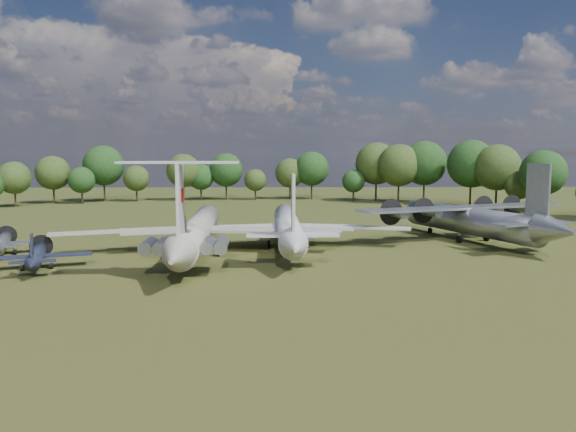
{
  "coord_description": "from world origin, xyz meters",
  "views": [
    {
      "loc": [
        10.57,
        -77.9,
        13.64
      ],
      "look_at": [
        12.29,
        -0.52,
        5.0
      ],
      "focal_mm": 35.0,
      "sensor_mm": 36.0,
      "label": 1
    }
  ],
  "objects_px": {
    "il62_airliner": "(197,236)",
    "small_prop_west": "(37,259)",
    "tu104_jet": "(288,231)",
    "small_prop_northwest": "(2,246)",
    "person_on_il62": "(184,223)",
    "an12_transport": "(469,224)"
  },
  "relations": [
    {
      "from": "an12_transport",
      "to": "small_prop_northwest",
      "type": "bearing_deg",
      "value": 168.58
    },
    {
      "from": "il62_airliner",
      "to": "tu104_jet",
      "type": "bearing_deg",
      "value": 20.75
    },
    {
      "from": "tu104_jet",
      "to": "an12_transport",
      "type": "bearing_deg",
      "value": 9.01
    },
    {
      "from": "il62_airliner",
      "to": "small_prop_west",
      "type": "relative_size",
      "value": 3.04
    },
    {
      "from": "il62_airliner",
      "to": "an12_transport",
      "type": "bearing_deg",
      "value": 11.76
    },
    {
      "from": "an12_transport",
      "to": "person_on_il62",
      "type": "bearing_deg",
      "value": -169.2
    },
    {
      "from": "tu104_jet",
      "to": "small_prop_northwest",
      "type": "height_order",
      "value": "tu104_jet"
    },
    {
      "from": "tu104_jet",
      "to": "person_on_il62",
      "type": "relative_size",
      "value": 26.22
    },
    {
      "from": "il62_airliner",
      "to": "small_prop_northwest",
      "type": "xyz_separation_m",
      "value": [
        -26.31,
        -0.29,
        -1.28
      ]
    },
    {
      "from": "person_on_il62",
      "to": "small_prop_northwest",
      "type": "bearing_deg",
      "value": -37.66
    },
    {
      "from": "person_on_il62",
      "to": "an12_transport",
      "type": "bearing_deg",
      "value": -159.39
    },
    {
      "from": "small_prop_northwest",
      "to": "small_prop_west",
      "type": "bearing_deg",
      "value": -68.78
    },
    {
      "from": "small_prop_west",
      "to": "small_prop_northwest",
      "type": "relative_size",
      "value": 1.0
    },
    {
      "from": "small_prop_west",
      "to": "an12_transport",
      "type": "bearing_deg",
      "value": 0.34
    },
    {
      "from": "small_prop_west",
      "to": "small_prop_northwest",
      "type": "xyz_separation_m",
      "value": [
        -8.7,
        9.6,
        -0.0
      ]
    },
    {
      "from": "il62_airliner",
      "to": "person_on_il62",
      "type": "xyz_separation_m",
      "value": [
        0.56,
        -14.08,
        3.43
      ]
    },
    {
      "from": "small_prop_west",
      "to": "small_prop_northwest",
      "type": "height_order",
      "value": "same"
    },
    {
      "from": "small_prop_west",
      "to": "il62_airliner",
      "type": "bearing_deg",
      "value": 10.68
    },
    {
      "from": "il62_airliner",
      "to": "small_prop_northwest",
      "type": "height_order",
      "value": "il62_airliner"
    },
    {
      "from": "small_prop_west",
      "to": "tu104_jet",
      "type": "bearing_deg",
      "value": 8.15
    },
    {
      "from": "tu104_jet",
      "to": "small_prop_northwest",
      "type": "xyz_separation_m",
      "value": [
        -38.79,
        -5.6,
        -1.15
      ]
    },
    {
      "from": "tu104_jet",
      "to": "small_prop_northwest",
      "type": "bearing_deg",
      "value": -172.6
    }
  ]
}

